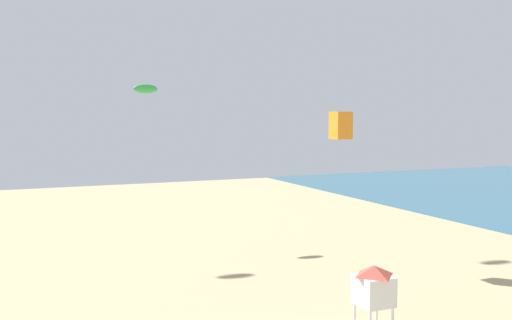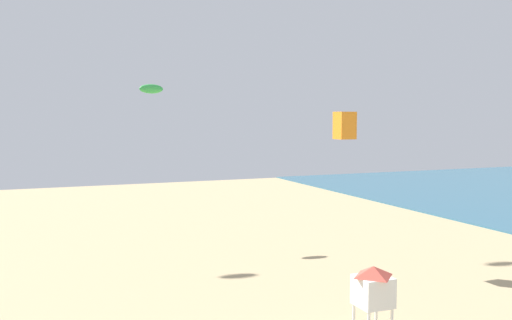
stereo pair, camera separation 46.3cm
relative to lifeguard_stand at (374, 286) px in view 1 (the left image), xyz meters
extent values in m
cylinder|color=white|center=(-0.45, 0.45, -1.24)|extent=(0.10, 0.10, 1.20)
cylinder|color=white|center=(0.45, 0.45, -1.24)|extent=(0.10, 0.10, 1.20)
cube|color=white|center=(0.00, 0.00, -0.14)|extent=(1.10, 1.10, 1.00)
pyramid|color=#D14C3D|center=(0.00, 0.00, 0.54)|extent=(1.10, 1.10, 0.35)
ellipsoid|color=green|center=(-3.53, 18.32, 7.36)|extent=(1.44, 0.40, 0.56)
cube|color=orange|center=(4.15, 8.77, 5.25)|extent=(0.87, 0.87, 1.37)
camera|label=1|loc=(-11.00, -15.30, 5.66)|focal=39.38mm
camera|label=2|loc=(-10.57, -15.48, 5.66)|focal=39.38mm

